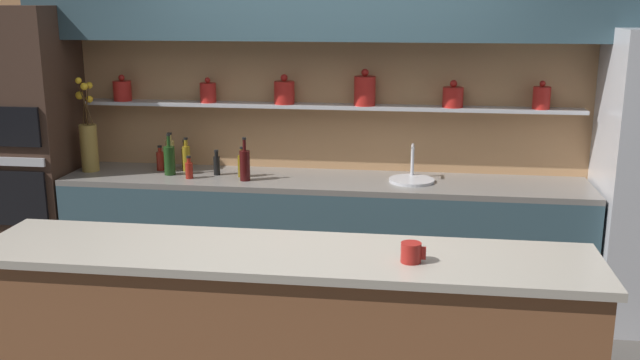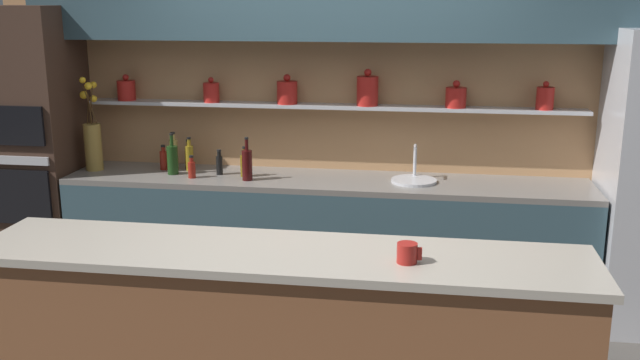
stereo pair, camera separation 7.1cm
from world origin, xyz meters
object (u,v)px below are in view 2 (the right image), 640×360
at_px(flower_vase, 93,140).
at_px(bottle_sauce_6, 219,164).
at_px(bottle_oil_3, 189,157).
at_px(bottle_oil_7, 245,165).
at_px(oven_tower, 35,150).
at_px(bottle_spirit_0, 174,154).
at_px(bottle_wine_2, 247,164).
at_px(bottle_oil_4, 190,157).
at_px(bottle_sauce_5, 164,159).
at_px(sink_fixture, 414,179).
at_px(coffee_mug, 407,253).
at_px(bottle_sauce_1, 192,169).
at_px(bottle_wine_8, 173,159).

relative_size(flower_vase, bottle_sauce_6, 3.78).
xyz_separation_m(bottle_oil_3, bottle_oil_7, (0.48, -0.18, -0.00)).
bearing_deg(oven_tower, bottle_oil_3, 8.04).
bearing_deg(bottle_spirit_0, bottle_wine_2, -20.07).
bearing_deg(oven_tower, bottle_oil_4, 4.77).
height_order(bottle_spirit_0, bottle_oil_4, bottle_spirit_0).
height_order(bottle_sauce_5, bottle_sauce_6, bottle_sauce_5).
distance_m(sink_fixture, bottle_oil_3, 1.70).
relative_size(bottle_wine_2, coffee_mug, 2.75).
bearing_deg(bottle_oil_7, bottle_sauce_5, 170.05).
distance_m(flower_vase, bottle_oil_3, 0.71).
relative_size(bottle_oil_3, bottle_sauce_6, 1.20).
bearing_deg(bottle_sauce_1, bottle_oil_4, 112.35).
relative_size(bottle_oil_7, coffee_mug, 1.95).
distance_m(bottle_oil_3, bottle_oil_4, 0.07).
bearing_deg(bottle_oil_3, bottle_wine_8, -106.50).
bearing_deg(oven_tower, bottle_sauce_5, 5.85).
xyz_separation_m(sink_fixture, coffee_mug, (0.02, -1.87, 0.12)).
height_order(oven_tower, bottle_sauce_1, oven_tower).
bearing_deg(coffee_mug, bottle_sauce_5, 133.95).
relative_size(bottle_sauce_1, bottle_wine_2, 0.53).
xyz_separation_m(sink_fixture, bottle_sauce_5, (-1.86, 0.09, 0.06)).
bearing_deg(bottle_oil_7, coffee_mug, -56.26).
relative_size(bottle_spirit_0, coffee_mug, 2.55).
bearing_deg(coffee_mug, bottle_spirit_0, 132.64).
height_order(flower_vase, sink_fixture, flower_vase).
bearing_deg(bottle_oil_7, bottle_oil_4, 165.88).
relative_size(bottle_sauce_6, coffee_mug, 1.65).
bearing_deg(bottle_sauce_1, flower_vase, 171.08).
bearing_deg(bottle_sauce_5, flower_vase, -170.01).
distance_m(bottle_oil_3, bottle_wine_8, 0.20).
bearing_deg(bottle_sauce_1, bottle_spirit_0, 133.87).
bearing_deg(sink_fixture, flower_vase, -179.97).
distance_m(bottle_spirit_0, bottle_sauce_6, 0.39).
xyz_separation_m(sink_fixture, bottle_oil_3, (-1.69, 0.15, 0.07)).
bearing_deg(bottle_oil_4, bottle_sauce_1, -67.65).
height_order(bottle_sauce_6, bottle_wine_8, bottle_wine_8).
bearing_deg(bottle_wine_8, bottle_oil_3, 73.50).
height_order(bottle_wine_8, coffee_mug, bottle_wine_8).
bearing_deg(bottle_wine_8, bottle_sauce_6, 6.56).
bearing_deg(coffee_mug, bottle_sauce_1, 132.47).
relative_size(sink_fixture, bottle_spirit_0, 1.12).
height_order(oven_tower, coffee_mug, oven_tower).
bearing_deg(oven_tower, flower_vase, 1.26).
height_order(oven_tower, bottle_spirit_0, oven_tower).
xyz_separation_m(sink_fixture, bottle_wine_8, (-1.75, -0.04, 0.09)).
bearing_deg(bottle_oil_3, bottle_wine_2, -28.25).
height_order(bottle_oil_4, bottle_sauce_5, bottle_oil_4).
height_order(bottle_oil_3, bottle_oil_4, bottle_oil_4).
bearing_deg(sink_fixture, bottle_oil_7, -178.74).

